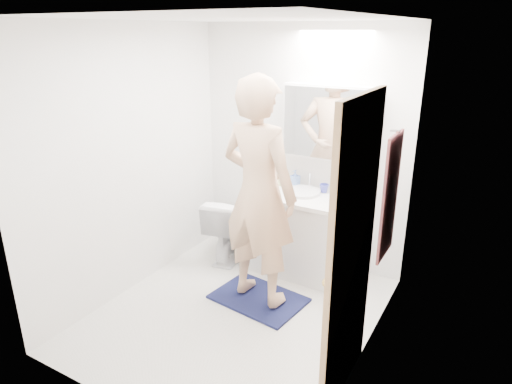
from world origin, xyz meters
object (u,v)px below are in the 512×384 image
Objects in this scene: medicine_cabinet at (328,123)px; soap_bottle_b at (295,178)px; toilet at (230,227)px; person at (259,193)px; vanity_cabinet at (299,235)px; soap_bottle_a at (281,176)px; toothbrush_cup at (324,188)px.

medicine_cabinet is 0.67m from soap_bottle_b.
person is (0.68, -0.57, 0.68)m from toilet.
vanity_cabinet is 4.43× the size of soap_bottle_a.
toilet is at bearing -163.51° from toothbrush_cup.
person is 0.88m from soap_bottle_b.
soap_bottle_b is (-0.31, -0.03, -0.59)m from medicine_cabinet.
vanity_cabinet is 0.95m from person.
soap_bottle_a is (-0.29, 0.15, 0.53)m from vanity_cabinet.
vanity_cabinet is 0.76m from toilet.
person is 0.87m from soap_bottle_a.
soap_bottle_a is at bearing -161.26° from toilet.
vanity_cabinet is at bearing -138.10° from toothbrush_cup.
vanity_cabinet is at bearing -128.04° from medicine_cabinet.
soap_bottle_a is 0.47m from toothbrush_cup.
soap_bottle_a reaches higher than vanity_cabinet.
toothbrush_cup is at bearing -3.53° from soap_bottle_b.
person is 9.70× the size of soap_bottle_a.
medicine_cabinet reaches higher than toilet.
toilet is (-0.75, -0.11, -0.04)m from vanity_cabinet.
person is 11.38× the size of soap_bottle_b.
vanity_cabinet is 9.74× the size of toothbrush_cup.
soap_bottle_a reaches higher than soap_bottle_b.
toothbrush_cup is (0.93, 0.28, 0.51)m from toilet.
soap_bottle_b is at bearing 176.47° from toothbrush_cup.
person reaches higher than toothbrush_cup.
toothbrush_cup is at bearing 41.90° from vanity_cabinet.
toilet is at bearing -150.34° from soap_bottle_a.
person is at bearing -75.87° from soap_bottle_a.
toothbrush_cup is (0.32, -0.02, -0.04)m from soap_bottle_b.
toilet is at bearing -153.98° from soap_bottle_b.
medicine_cabinet is at bearing 51.96° from vanity_cabinet.
soap_bottle_a is at bearing -68.54° from person.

